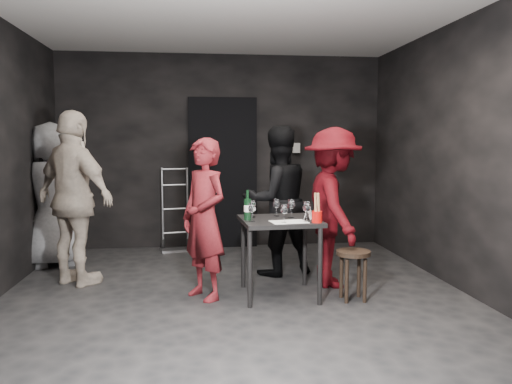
{
  "coord_description": "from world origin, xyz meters",
  "views": [
    {
      "loc": [
        -0.36,
        -4.56,
        1.47
      ],
      "look_at": [
        0.21,
        0.25,
        0.99
      ],
      "focal_mm": 35.0,
      "sensor_mm": 36.0,
      "label": 1
    }
  ],
  "objects": [
    {
      "name": "wall_front",
      "position": [
        0.0,
        -2.5,
        1.35
      ],
      "size": [
        4.5,
        0.04,
        2.7
      ],
      "primitive_type": "cube",
      "color": "black",
      "rests_on": "ground"
    },
    {
      "name": "wall_back",
      "position": [
        0.0,
        2.5,
        1.35
      ],
      "size": [
        4.5,
        0.04,
        2.7
      ],
      "primitive_type": "cube",
      "color": "black",
      "rests_on": "ground"
    },
    {
      "name": "tasting_mat",
      "position": [
        0.47,
        -0.11,
        0.75
      ],
      "size": [
        0.35,
        0.26,
        0.0
      ],
      "primitive_type": "cube",
      "rotation": [
        0.0,
        0.0,
        0.14
      ],
      "color": "white",
      "rests_on": "tasting_table"
    },
    {
      "name": "server_red",
      "position": [
        -0.3,
        0.1,
        0.77
      ],
      "size": [
        0.63,
        0.67,
        1.54
      ],
      "primitive_type": "imported",
      "rotation": [
        0.0,
        0.0,
        -0.94
      ],
      "color": "maroon",
      "rests_on": "floor"
    },
    {
      "name": "doorway",
      "position": [
        0.0,
        2.44,
        1.05
      ],
      "size": [
        0.95,
        0.1,
        2.1
      ],
      "primitive_type": "cube",
      "color": "black",
      "rests_on": "ground"
    },
    {
      "name": "bystander_cream",
      "position": [
        -1.61,
        0.71,
        1.09
      ],
      "size": [
        1.38,
        1.27,
        2.18
      ],
      "primitive_type": "imported",
      "rotation": [
        0.0,
        0.0,
        2.47
      ],
      "color": "#C4B19D",
      "rests_on": "floor"
    },
    {
      "name": "wine_glass_e",
      "position": [
        0.64,
        -0.12,
        0.85
      ],
      "size": [
        0.1,
        0.1,
        0.21
      ],
      "primitive_type": null,
      "rotation": [
        0.0,
        0.0,
        -0.27
      ],
      "color": "white",
      "rests_on": "tasting_table"
    },
    {
      "name": "reserved_card",
      "position": [
        0.68,
        0.04,
        0.8
      ],
      "size": [
        0.13,
        0.15,
        0.1
      ],
      "primitive_type": null,
      "rotation": [
        0.0,
        0.0,
        -0.43
      ],
      "color": "white",
      "rests_on": "tasting_table"
    },
    {
      "name": "wine_glass_b",
      "position": [
        0.17,
        0.22,
        0.84
      ],
      "size": [
        0.09,
        0.09,
        0.19
      ],
      "primitive_type": null,
      "rotation": [
        0.0,
        0.0,
        0.25
      ],
      "color": "white",
      "rests_on": "tasting_table"
    },
    {
      "name": "woman_black",
      "position": [
        0.53,
        0.9,
        0.91
      ],
      "size": [
        0.99,
        0.72,
        1.83
      ],
      "primitive_type": "imported",
      "rotation": [
        0.0,
        0.0,
        3.43
      ],
      "color": "black",
      "rests_on": "floor"
    },
    {
      "name": "ceiling",
      "position": [
        0.0,
        0.0,
        2.7
      ],
      "size": [
        4.5,
        5.0,
        0.02
      ],
      "primitive_type": "cube",
      "color": "silver",
      "rests_on": "ground"
    },
    {
      "name": "wine_bottle",
      "position": [
        0.11,
        0.06,
        0.86
      ],
      "size": [
        0.07,
        0.07,
        0.28
      ],
      "rotation": [
        0.0,
        0.0,
        0.35
      ],
      "color": "black",
      "rests_on": "tasting_table"
    },
    {
      "name": "bystander_grey",
      "position": [
        -2.06,
        1.55,
        0.98
      ],
      "size": [
        1.08,
        0.8,
        1.97
      ],
      "primitive_type": "imported",
      "rotation": [
        0.0,
        0.0,
        3.46
      ],
      "color": "gray",
      "rests_on": "floor"
    },
    {
      "name": "hand_truck",
      "position": [
        -0.67,
        2.3,
        0.21
      ],
      "size": [
        0.38,
        0.33,
        1.14
      ],
      "rotation": [
        0.0,
        0.0,
        0.21
      ],
      "color": "#B2B2B7",
      "rests_on": "floor"
    },
    {
      "name": "wall_right",
      "position": [
        2.25,
        0.0,
        1.35
      ],
      "size": [
        0.04,
        5.0,
        2.7
      ],
      "primitive_type": "cube",
      "color": "black",
      "rests_on": "ground"
    },
    {
      "name": "man_maroon",
      "position": [
        1.02,
        0.39,
        0.89
      ],
      "size": [
        0.56,
        1.16,
        1.77
      ],
      "primitive_type": "imported",
      "rotation": [
        0.0,
        0.0,
        1.6
      ],
      "color": "#3C0408",
      "rests_on": "floor"
    },
    {
      "name": "wine_glass_a",
      "position": [
        0.14,
        -0.05,
        0.85
      ],
      "size": [
        0.09,
        0.09,
        0.19
      ],
      "primitive_type": null,
      "rotation": [
        0.0,
        0.0,
        -0.32
      ],
      "color": "white",
      "rests_on": "tasting_table"
    },
    {
      "name": "wallbox_lower",
      "position": [
        1.05,
        2.45,
        1.4
      ],
      "size": [
        0.1,
        0.06,
        0.14
      ],
      "primitive_type": "cube",
      "color": "#B7B7B2",
      "rests_on": "wall_back"
    },
    {
      "name": "tasting_table",
      "position": [
        0.42,
        0.09,
        0.65
      ],
      "size": [
        0.72,
        0.72,
        0.75
      ],
      "rotation": [
        0.0,
        0.0,
        0.06
      ],
      "color": "black",
      "rests_on": "floor"
    },
    {
      "name": "stool",
      "position": [
        1.08,
        -0.13,
        0.37
      ],
      "size": [
        0.32,
        0.32,
        0.47
      ],
      "rotation": [
        0.0,
        0.0,
        -0.4
      ],
      "color": "black",
      "rests_on": "floor"
    },
    {
      "name": "floor",
      "position": [
        0.0,
        0.0,
        0.0
      ],
      "size": [
        4.5,
        5.0,
        0.02
      ],
      "primitive_type": "cube",
      "color": "black",
      "rests_on": "ground"
    },
    {
      "name": "wine_glass_d",
      "position": [
        0.42,
        -0.15,
        0.84
      ],
      "size": [
        0.07,
        0.07,
        0.18
      ],
      "primitive_type": null,
      "rotation": [
        0.0,
        0.0,
        -0.08
      ],
      "color": "white",
      "rests_on": "tasting_table"
    },
    {
      "name": "wallbox_upper",
      "position": [
        0.85,
        2.45,
        1.45
      ],
      "size": [
        0.12,
        0.06,
        0.12
      ],
      "primitive_type": "cube",
      "color": "#B7B7B2",
      "rests_on": "wall_back"
    },
    {
      "name": "wine_glass_f",
      "position": [
        0.54,
        0.13,
        0.85
      ],
      "size": [
        0.08,
        0.08,
        0.2
      ],
      "primitive_type": null,
      "rotation": [
        0.0,
        0.0,
        0.02
      ],
      "color": "white",
      "rests_on": "tasting_table"
    },
    {
      "name": "breadstick_cup",
      "position": [
        0.72,
        -0.17,
        0.88
      ],
      "size": [
        0.09,
        0.09,
        0.29
      ],
      "rotation": [
        0.0,
        0.0,
        -0.07
      ],
      "color": "#BC0D09",
      "rests_on": "tasting_table"
    },
    {
      "name": "wine_glass_c",
      "position": [
        0.42,
        0.26,
        0.84
      ],
      "size": [
        0.09,
        0.09,
        0.19
      ],
      "primitive_type": null,
      "rotation": [
        0.0,
        0.0,
        0.26
      ],
      "color": "white",
      "rests_on": "tasting_table"
    }
  ]
}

